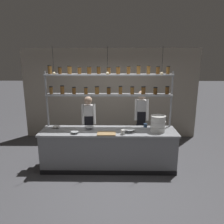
# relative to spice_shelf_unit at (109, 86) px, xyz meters

# --- Properties ---
(ground_plane) EXTENTS (40.00, 40.00, 0.00)m
(ground_plane) POSITION_rel_spice_shelf_unit_xyz_m (0.00, -0.33, -1.90)
(ground_plane) COLOR #4C4C51
(back_wall) EXTENTS (5.51, 0.12, 2.83)m
(back_wall) POSITION_rel_spice_shelf_unit_xyz_m (0.00, 1.82, -0.48)
(back_wall) COLOR #9E9384
(back_wall) RESTS_ON ground_plane
(prep_counter) EXTENTS (3.11, 0.76, 0.92)m
(prep_counter) POSITION_rel_spice_shelf_unit_xyz_m (0.00, -0.33, -1.44)
(prep_counter) COLOR gray
(prep_counter) RESTS_ON ground_plane
(spice_shelf_unit) EXTENTS (2.99, 0.28, 2.37)m
(spice_shelf_unit) POSITION_rel_spice_shelf_unit_xyz_m (0.00, 0.00, 0.00)
(spice_shelf_unit) COLOR #999BA0
(spice_shelf_unit) RESTS_ON ground_plane
(chef_left) EXTENTS (0.39, 0.31, 1.60)m
(chef_left) POSITION_rel_spice_shelf_unit_xyz_m (-0.53, 0.31, -0.98)
(chef_left) COLOR black
(chef_left) RESTS_ON ground_plane
(chef_center) EXTENTS (0.38, 0.31, 1.72)m
(chef_center) POSITION_rel_spice_shelf_unit_xyz_m (0.84, 0.46, -0.90)
(chef_center) COLOR black
(chef_center) RESTS_ON ground_plane
(container_stack) EXTENTS (0.34, 0.34, 0.36)m
(container_stack) POSITION_rel_spice_shelf_unit_xyz_m (1.12, -0.37, -0.79)
(container_stack) COLOR white
(container_stack) RESTS_ON prep_counter
(cutting_board) EXTENTS (0.40, 0.26, 0.02)m
(cutting_board) POSITION_rel_spice_shelf_unit_xyz_m (-0.04, -0.58, -0.96)
(cutting_board) COLOR #A88456
(cutting_board) RESTS_ON prep_counter
(prep_bowl_near_left) EXTENTS (0.28, 0.28, 0.08)m
(prep_bowl_near_left) POSITION_rel_spice_shelf_unit_xyz_m (0.46, -0.43, -0.94)
(prep_bowl_near_left) COLOR silver
(prep_bowl_near_left) RESTS_ON prep_counter
(prep_bowl_center_front) EXTENTS (0.17, 0.17, 0.05)m
(prep_bowl_center_front) POSITION_rel_spice_shelf_unit_xyz_m (-1.23, -0.19, -0.95)
(prep_bowl_center_front) COLOR silver
(prep_bowl_center_front) RESTS_ON prep_counter
(prep_bowl_center_back) EXTENTS (0.18, 0.18, 0.05)m
(prep_bowl_center_back) POSITION_rel_spice_shelf_unit_xyz_m (-0.73, -0.55, -0.95)
(prep_bowl_center_back) COLOR #B2B7BC
(prep_bowl_center_back) RESTS_ON prep_counter
(prep_bowl_near_right) EXTENTS (0.21, 0.21, 0.06)m
(prep_bowl_near_right) POSITION_rel_spice_shelf_unit_xyz_m (-0.45, -0.23, -0.95)
(prep_bowl_near_right) COLOR #B2B7BC
(prep_bowl_near_right) RESTS_ON prep_counter
(serving_cup_front) EXTENTS (0.09, 0.09, 0.08)m
(serving_cup_front) POSITION_rel_spice_shelf_unit_xyz_m (0.88, -0.06, -0.94)
(serving_cup_front) COLOR #334C70
(serving_cup_front) RESTS_ON prep_counter
(serving_cup_by_board) EXTENTS (0.09, 0.09, 0.10)m
(serving_cup_by_board) POSITION_rel_spice_shelf_unit_xyz_m (0.32, -0.60, -0.92)
(serving_cup_by_board) COLOR silver
(serving_cup_by_board) RESTS_ON prep_counter
(pendant_light_row) EXTENTS (2.39, 0.07, 0.60)m
(pendant_light_row) POSITION_rel_spice_shelf_unit_xyz_m (-0.01, -0.33, 0.34)
(pendant_light_row) COLOR black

